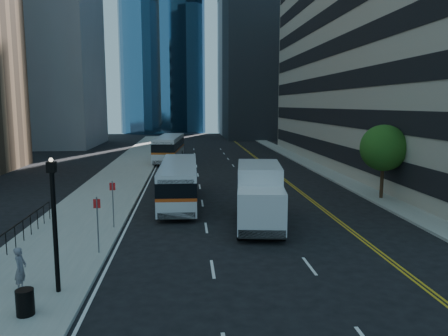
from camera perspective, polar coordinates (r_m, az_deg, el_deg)
name	(u,v)px	position (r m, az deg, el deg)	size (l,w,h in m)	color
ground	(278,237)	(22.32, 7.01, -8.97)	(160.00, 160.00, 0.00)	black
sidewalk_west	(130,168)	(46.70, -12.21, 0.06)	(5.00, 90.00, 0.15)	gray
sidewalk_east	(312,165)	(48.23, 11.43, 0.34)	(2.00, 90.00, 0.15)	gray
midrise_west	(35,34)	(77.33, -23.42, 15.72)	(18.00, 18.00, 35.00)	gray
street_tree	(384,148)	(31.97, 20.12, 2.47)	(3.20, 3.20, 5.10)	#332114
lamp_post	(54,220)	(16.00, -21.28, -6.29)	(0.28, 0.28, 4.56)	black
bus_front	(179,181)	(29.40, -5.90, -1.75)	(2.46, 10.68, 2.75)	silver
bus_rear	(169,147)	(52.09, -7.16, 2.70)	(3.40, 11.46, 2.91)	silver
box_truck	(259,194)	(23.96, 4.66, -3.46)	(3.20, 7.09, 3.28)	silver
trash_can	(25,302)	(15.35, -24.55, -15.66)	(0.55, 0.55, 0.82)	black
pedestrian	(20,269)	(17.13, -25.05, -11.85)	(0.57, 0.37, 1.55)	slate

